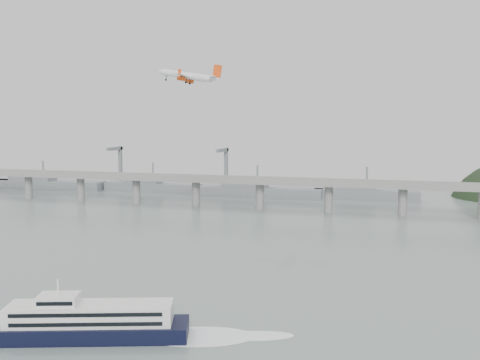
% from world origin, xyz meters
% --- Properties ---
extents(ground, '(900.00, 900.00, 0.00)m').
position_xyz_m(ground, '(0.00, 0.00, 0.00)').
color(ground, slate).
rests_on(ground, ground).
extents(bridge, '(800.00, 22.00, 23.90)m').
position_xyz_m(bridge, '(-1.15, 200.00, 17.65)').
color(bridge, gray).
rests_on(bridge, ground).
extents(distant_fleet, '(453.00, 60.90, 40.00)m').
position_xyz_m(distant_fleet, '(-155.36, 265.08, 6.22)').
color(distant_fleet, slate).
rests_on(distant_fleet, ground).
extents(ferry, '(89.46, 38.92, 17.48)m').
position_xyz_m(ferry, '(-11.37, -53.86, 4.74)').
color(ferry, black).
rests_on(ferry, ground).
extents(airliner, '(37.64, 34.06, 10.12)m').
position_xyz_m(airliner, '(-38.78, 88.20, 87.08)').
color(airliner, white).
rests_on(airliner, ground).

